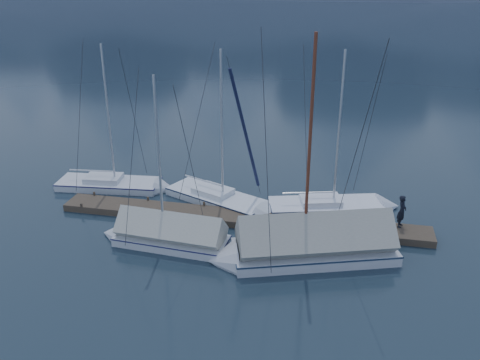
% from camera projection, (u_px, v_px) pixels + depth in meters
% --- Properties ---
extents(ground, '(1000.00, 1000.00, 0.00)m').
position_uv_depth(ground, '(231.00, 242.00, 22.92)').
color(ground, black).
rests_on(ground, ground).
extents(dock, '(18.00, 1.50, 0.54)m').
position_uv_depth(dock, '(240.00, 220.00, 24.68)').
color(dock, '#382D23').
rests_on(dock, ground).
extents(mooring_posts, '(15.12, 1.52, 0.35)m').
position_uv_depth(mooring_posts, '(230.00, 214.00, 24.68)').
color(mooring_posts, '#382D23').
rests_on(mooring_posts, ground).
extents(sailboat_open_left, '(6.72, 2.82, 8.69)m').
position_uv_depth(sailboat_open_left, '(124.00, 186.00, 28.36)').
color(sailboat_open_left, silver).
rests_on(sailboat_open_left, ground).
extents(sailboat_open_mid, '(6.79, 4.36, 8.74)m').
position_uv_depth(sailboat_open_mid, '(230.00, 203.00, 26.29)').
color(sailboat_open_mid, silver).
rests_on(sailboat_open_mid, ground).
extents(sailboat_open_right, '(6.94, 3.61, 8.84)m').
position_uv_depth(sailboat_open_right, '(342.00, 207.00, 25.88)').
color(sailboat_open_right, white).
rests_on(sailboat_open_right, ground).
extents(sailboat_covered_near, '(8.33, 4.84, 10.37)m').
position_uv_depth(sailboat_covered_near, '(300.00, 247.00, 21.45)').
color(sailboat_covered_near, silver).
rests_on(sailboat_covered_near, ground).
extents(sailboat_covered_far, '(6.06, 2.53, 8.33)m').
position_uv_depth(sailboat_covered_far, '(162.00, 235.00, 22.63)').
color(sailboat_covered_far, silver).
rests_on(sailboat_covered_far, ground).
extents(person, '(0.51, 0.64, 1.55)m').
position_uv_depth(person, '(402.00, 211.00, 23.27)').
color(person, black).
rests_on(person, dock).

